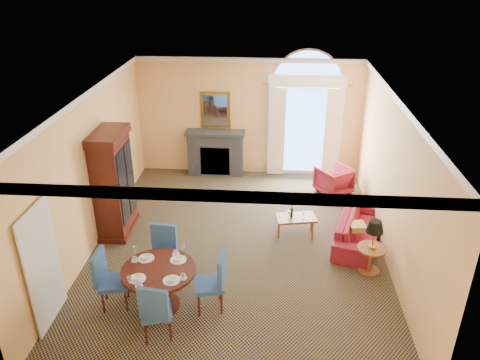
# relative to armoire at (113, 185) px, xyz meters

# --- Properties ---
(ground) EXTENTS (7.50, 7.50, 0.00)m
(ground) POSITION_rel_armoire_xyz_m (2.72, -0.45, -1.12)
(ground) COLOR #101133
(ground) RESTS_ON ground
(room_envelope) EXTENTS (6.04, 7.52, 3.45)m
(room_envelope) POSITION_rel_armoire_xyz_m (2.69, 0.22, 1.39)
(room_envelope) COLOR #FFC879
(room_envelope) RESTS_ON ground
(armoire) EXTENTS (0.67, 1.18, 2.32)m
(armoire) POSITION_rel_armoire_xyz_m (0.00, 0.00, 0.00)
(armoire) COLOR #37120C
(armoire) RESTS_ON ground
(dining_table) EXTENTS (1.27, 1.27, 1.00)m
(dining_table) POSITION_rel_armoire_xyz_m (1.53, -2.44, -0.53)
(dining_table) COLOR #37120C
(dining_table) RESTS_ON ground
(dining_chair_north) EXTENTS (0.60, 0.60, 1.09)m
(dining_chair_north) POSITION_rel_armoire_xyz_m (1.43, -1.60, -0.50)
(dining_chair_north) COLOR #265196
(dining_chair_north) RESTS_ON ground
(dining_chair_south) EXTENTS (0.60, 0.60, 1.09)m
(dining_chair_south) POSITION_rel_armoire_xyz_m (1.64, -3.21, -0.50)
(dining_chair_south) COLOR #265196
(dining_chair_south) RESTS_ON ground
(dining_chair_east) EXTENTS (0.57, 0.57, 1.09)m
(dining_chair_east) POSITION_rel_armoire_xyz_m (2.48, -2.39, -0.50)
(dining_chair_east) COLOR #265196
(dining_chair_east) RESTS_ON ground
(dining_chair_west) EXTENTS (0.59, 0.59, 1.09)m
(dining_chair_west) POSITION_rel_armoire_xyz_m (0.63, -2.46, -0.50)
(dining_chair_west) COLOR #265196
(dining_chair_west) RESTS_ON ground
(sofa) EXTENTS (1.37, 2.20, 0.60)m
(sofa) POSITION_rel_armoire_xyz_m (5.27, -0.08, -0.82)
(sofa) COLOR maroon
(sofa) RESTS_ON ground
(armchair) EXTENTS (1.07, 1.07, 0.71)m
(armchair) POSITION_rel_armoire_xyz_m (4.97, 2.18, -0.77)
(armchair) COLOR maroon
(armchair) RESTS_ON ground
(coffee_table) EXTENTS (0.93, 0.62, 0.74)m
(coffee_table) POSITION_rel_armoire_xyz_m (3.93, 0.09, -0.72)
(coffee_table) COLOR brown
(coffee_table) RESTS_ON ground
(side_table) EXTENTS (0.55, 0.55, 1.11)m
(side_table) POSITION_rel_armoire_xyz_m (5.32, -1.15, -0.41)
(side_table) COLOR brown
(side_table) RESTS_ON ground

